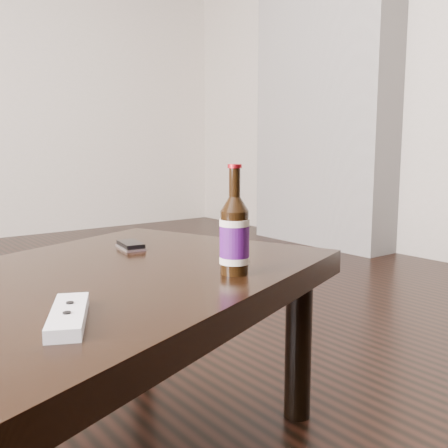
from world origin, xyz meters
TOP-DOWN VIEW (x-y plane):
  - floor at (0.00, 0.00)m, footprint 5.00×6.00m
  - chimney_breast at (2.35, 1.20)m, footprint 0.30×1.20m
  - coffee_table at (-0.35, -0.54)m, footprint 1.47×1.17m
  - beer_bottle at (-0.02, -0.68)m, footprint 0.08×0.08m
  - phone at (-0.07, -0.27)m, footprint 0.07×0.12m
  - remote at (-0.45, -0.78)m, footprint 0.14×0.20m

SIDE VIEW (x-z plane):
  - floor at x=0.00m, z-range -0.01..0.00m
  - coffee_table at x=-0.35m, z-range 0.18..0.66m
  - phone at x=-0.07m, z-range 0.48..0.50m
  - remote at x=-0.45m, z-range 0.48..0.51m
  - beer_bottle at x=-0.02m, z-range 0.45..0.70m
  - chimney_breast at x=2.35m, z-range 0.00..2.70m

